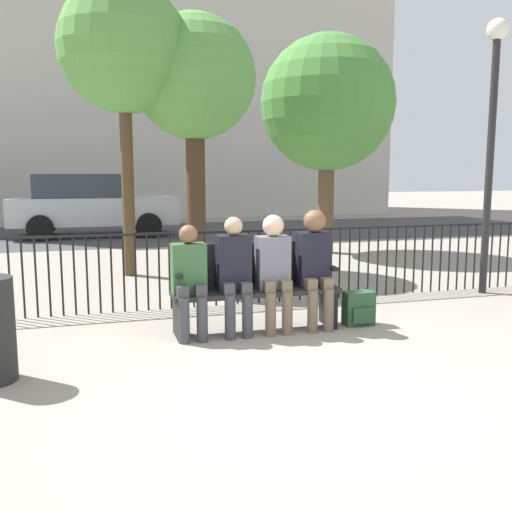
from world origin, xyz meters
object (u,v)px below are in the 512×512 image
backpack (359,309)px  lamp_post (493,115)px  parked_car_1 (91,204)px  seated_person_2 (274,266)px  tree_0 (328,104)px  seated_person_3 (315,261)px  tree_1 (123,49)px  park_bench (254,283)px  seated_person_1 (234,270)px  tree_2 (194,81)px  seated_person_0 (190,276)px

backpack → lamp_post: size_ratio=0.10×
backpack → parked_car_1: size_ratio=0.09×
seated_person_2 → tree_0: size_ratio=0.28×
tree_0 → seated_person_3: bearing=-114.2°
tree_1 → lamp_post: tree_1 is taller
backpack → tree_0: tree_0 is taller
backpack → park_bench: bearing=171.5°
tree_0 → parked_car_1: bearing=135.4°
park_bench → tree_0: 6.56m
seated_person_1 → tree_2: 4.70m
tree_2 → seated_person_1: bearing=-94.8°
park_bench → seated_person_3: 0.69m
park_bench → tree_1: size_ratio=0.39×
backpack → tree_0: size_ratio=0.08×
tree_2 → backpack: bearing=-75.3°
seated_person_1 → parked_car_1: 10.04m
seated_person_0 → seated_person_3: seated_person_3 is taller
backpack → tree_1: 5.54m
backpack → tree_0: 6.39m
seated_person_1 → seated_person_3: 0.89m
seated_person_2 → tree_1: (-1.22, 3.78, 2.85)m
parked_car_1 → seated_person_2: bearing=-79.9°
seated_person_3 → backpack: bearing=-5.1°
seated_person_1 → lamp_post: 4.31m
seated_person_0 → lamp_post: bearing=13.5°
park_bench → seated_person_2: (0.18, -0.13, 0.20)m
park_bench → tree_2: size_ratio=0.42×
tree_0 → tree_1: (-4.09, -1.57, 0.52)m
seated_person_2 → seated_person_3: bearing=0.3°
seated_person_3 → seated_person_0: bearing=-179.7°
tree_2 → tree_1: bearing=-170.1°
park_bench → backpack: 1.20m
tree_2 → parked_car_1: (-1.69, 5.96, -2.30)m
seated_person_2 → tree_1: size_ratio=0.27×
seated_person_2 → park_bench: bearing=144.7°
seated_person_1 → seated_person_2: bearing=0.1°
tree_1 → tree_2: tree_1 is taller
seated_person_3 → tree_0: size_ratio=0.29×
park_bench → seated_person_1: size_ratio=1.45×
seated_person_3 → seated_person_2: bearing=-179.7°
seated_person_0 → tree_1: (-0.33, 3.79, 2.90)m
park_bench → tree_1: bearing=105.9°
seated_person_3 → tree_0: bearing=65.8°
seated_person_0 → seated_person_1: 0.46m
seated_person_3 → tree_0: 6.31m
seated_person_0 → tree_0: (3.76, 5.36, 2.38)m
lamp_post → seated_person_2: bearing=-163.3°
seated_person_1 → lamp_post: bearing=15.0°
seated_person_0 → tree_2: bearing=78.7°
tree_2 → tree_0: bearing=24.9°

